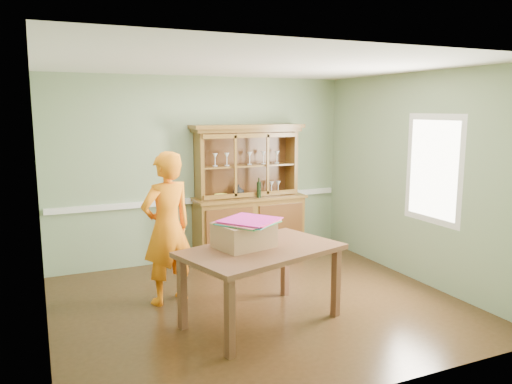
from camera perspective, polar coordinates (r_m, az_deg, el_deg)
name	(u,v)px	position (r m, az deg, el deg)	size (l,w,h in m)	color
floor	(259,304)	(5.92, 0.29, -12.70)	(4.50, 4.50, 0.00)	#442B16
ceiling	(259,65)	(5.50, 0.31, 14.33)	(4.50, 4.50, 0.00)	white
wall_back	(203,170)	(7.40, -6.08, 2.56)	(4.50, 4.50, 0.00)	gray
wall_left	(39,205)	(5.07, -23.55, -1.36)	(4.00, 4.00, 0.00)	gray
wall_right	(417,178)	(6.78, 17.90, 1.53)	(4.00, 4.00, 0.00)	gray
wall_front	(368,228)	(3.85, 12.66, -4.03)	(4.50, 4.50, 0.00)	gray
chair_rail	(204,200)	(7.45, -5.96, -0.90)	(4.41, 0.05, 0.08)	white
framed_map	(39,179)	(5.34, -23.51, 1.32)	(0.03, 0.60, 0.46)	#352415
window_panel	(433,169)	(6.53, 19.58, 2.47)	(0.03, 0.96, 1.36)	white
china_hutch	(248,211)	(7.51, -0.88, -2.24)	(1.71, 0.56, 2.01)	brown
dining_table	(261,257)	(5.23, 0.63, -7.43)	(1.83, 1.39, 0.81)	brown
cardboard_box	(244,235)	(5.21, -1.39, -4.93)	(0.55, 0.44, 0.26)	#A77956
kite_stack	(249,221)	(5.14, -0.81, -3.37)	(0.72, 0.72, 0.04)	green
person	(167,228)	(5.82, -10.13, -4.09)	(0.64, 0.42, 1.77)	orange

